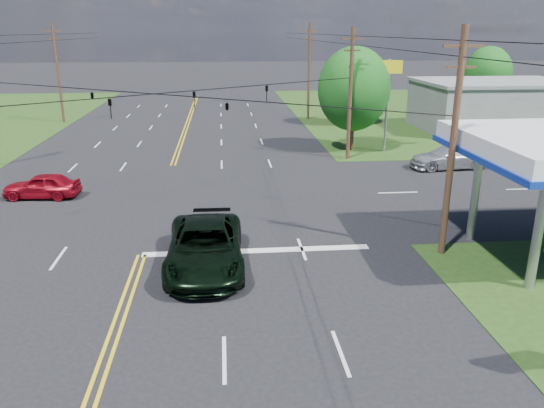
{
  "coord_description": "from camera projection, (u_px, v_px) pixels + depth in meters",
  "views": [
    {
      "loc": [
        3.65,
        -17.53,
        9.28
      ],
      "look_at": [
        5.86,
        6.0,
        1.51
      ],
      "focal_mm": 35.0,
      "sensor_mm": 36.0,
      "label": 1
    }
  ],
  "objects": [
    {
      "name": "pole_ne",
      "position": [
        350.0,
        93.0,
        38.63
      ],
      "size": [
        1.6,
        0.28,
        9.5
      ],
      "color": "#462C1D",
      "rests_on": "ground"
    },
    {
      "name": "pickup_dkgreen",
      "position": [
        205.0,
        247.0,
        21.49
      ],
      "size": [
        3.05,
        6.6,
        1.83
      ],
      "primitive_type": "imported",
      "rotation": [
        0.0,
        0.0,
        -0.0
      ],
      "color": "black",
      "rests_on": "ground"
    },
    {
      "name": "pole_left_far",
      "position": [
        58.0,
        72.0,
        54.22
      ],
      "size": [
        1.6,
        0.28,
        10.0
      ],
      "color": "#462C1D",
      "rests_on": "ground"
    },
    {
      "name": "sedan_red",
      "position": [
        42.0,
        186.0,
        30.62
      ],
      "size": [
        4.37,
        2.03,
        1.45
      ],
      "primitive_type": "imported",
      "rotation": [
        0.0,
        0.0,
        -1.65
      ],
      "color": "maroon",
      "rests_on": "ground"
    },
    {
      "name": "retail_ne",
      "position": [
        494.0,
        107.0,
        51.39
      ],
      "size": [
        14.0,
        10.0,
        4.4
      ],
      "primitive_type": "cube",
      "color": "slate",
      "rests_on": "ground"
    },
    {
      "name": "polesign_ne",
      "position": [
        388.0,
        82.0,
        40.83
      ],
      "size": [
        1.99,
        0.41,
        7.2
      ],
      "color": "#A5A5AA",
      "rests_on": "ground"
    },
    {
      "name": "grass_ne",
      "position": [
        483.0,
        111.0,
        63.87
      ],
      "size": [
        46.0,
        48.0,
        0.03
      ],
      "primitive_type": "cube",
      "color": "#223811",
      "rests_on": "ground"
    },
    {
      "name": "tree_right_a",
      "position": [
        354.0,
        89.0,
        41.57
      ],
      "size": [
        5.7,
        5.7,
        8.18
      ],
      "color": "#462C1D",
      "rests_on": "ground"
    },
    {
      "name": "tree_far_r",
      "position": [
        488.0,
        74.0,
        60.47
      ],
      "size": [
        5.32,
        5.32,
        7.63
      ],
      "color": "#462C1D",
      "rests_on": "ground"
    },
    {
      "name": "suv_black",
      "position": [
        211.0,
        242.0,
        22.5
      ],
      "size": [
        2.14,
        5.06,
        1.46
      ],
      "primitive_type": "imported",
      "rotation": [
        0.0,
        0.0,
        -0.02
      ],
      "color": "black",
      "rests_on": "ground"
    },
    {
      "name": "stop_bar",
      "position": [
        257.0,
        251.0,
        23.38
      ],
      "size": [
        10.0,
        0.5,
        0.02
      ],
      "primitive_type": "cube",
      "color": "silver",
      "rests_on": "ground"
    },
    {
      "name": "power_lines",
      "position": [
        145.0,
        45.0,
        25.93
      ],
      "size": [
        26.04,
        100.0,
        0.64
      ],
      "color": "black",
      "rests_on": "ground"
    },
    {
      "name": "pole_se",
      "position": [
        453.0,
        143.0,
        21.61
      ],
      "size": [
        1.6,
        0.28,
        9.5
      ],
      "color": "#462C1D",
      "rests_on": "ground"
    },
    {
      "name": "pole_right_far",
      "position": [
        309.0,
        71.0,
        56.52
      ],
      "size": [
        1.6,
        0.28,
        10.0
      ],
      "color": "#462C1D",
      "rests_on": "ground"
    },
    {
      "name": "ground",
      "position": [
        161.0,
        199.0,
        30.5
      ],
      "size": [
        280.0,
        280.0,
        0.0
      ],
      "primitive_type": "plane",
      "color": "black",
      "rests_on": "ground"
    },
    {
      "name": "sedan_far",
      "position": [
        449.0,
        157.0,
        37.18
      ],
      "size": [
        5.66,
        2.59,
        1.6
      ],
      "primitive_type": "imported",
      "rotation": [
        0.0,
        0.0,
        -1.51
      ],
      "color": "silver",
      "rests_on": "ground"
    },
    {
      "name": "span_wire_signals",
      "position": [
        154.0,
        94.0,
        28.63
      ],
      "size": [
        26.0,
        18.0,
        1.13
      ],
      "color": "black",
      "rests_on": "ground"
    },
    {
      "name": "tree_right_b",
      "position": [
        349.0,
        83.0,
        53.35
      ],
      "size": [
        4.94,
        4.94,
        7.09
      ],
      "color": "#462C1D",
      "rests_on": "ground"
    }
  ]
}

